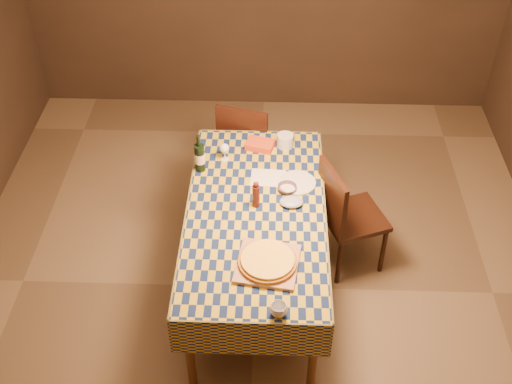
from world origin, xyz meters
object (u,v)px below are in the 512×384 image
wine_bottle (200,157)px  bowl (287,189)px  dining_table (256,220)px  white_plate (297,183)px  cutting_board (268,264)px  pizza (268,261)px  chair_far (246,144)px  chair_right (344,213)px

wine_bottle → bowl: bearing=-19.0°
dining_table → white_plate: white_plate is taller
cutting_board → white_plate: bearing=76.1°
pizza → white_plate: (0.19, 0.77, -0.03)m
dining_table → pizza: pizza is taller
cutting_board → pizza: (-0.00, -0.00, 0.03)m
cutting_board → white_plate: cutting_board is taller
cutting_board → wine_bottle: bearing=118.8°
pizza → white_plate: size_ratio=1.82×
bowl → white_plate: bearing=48.8°
dining_table → pizza: (0.09, -0.48, 0.12)m
cutting_board → bowl: bowl is taller
chair_far → chair_right: 1.10m
dining_table → chair_far: size_ratio=1.98×
wine_bottle → chair_right: 1.12m
dining_table → chair_far: (-0.11, 1.08, -0.17)m
chair_far → chair_right: bearing=-47.3°
bowl → white_plate: (0.07, 0.08, -0.01)m
pizza → wine_bottle: size_ratio=1.60×
pizza → white_plate: 0.80m
bowl → chair_right: chair_right is taller
dining_table → chair_far: chair_far is taller
bowl → chair_far: size_ratio=0.14×
white_plate → chair_right: chair_right is taller
cutting_board → chair_far: chair_far is taller
white_plate → chair_far: 0.91m
wine_bottle → chair_right: (1.04, -0.16, -0.36)m
bowl → wine_bottle: (-0.62, 0.21, 0.09)m
pizza → bowl: pizza is taller
bowl → white_plate: size_ratio=0.50×
chair_right → white_plate: bearing=176.0°
bowl → pizza: bearing=-100.0°
dining_table → bowl: bowl is taller
dining_table → wine_bottle: size_ratio=6.13×
dining_table → bowl: size_ratio=13.85×
dining_table → chair_right: (0.63, 0.27, -0.17)m
bowl → wine_bottle: size_ratio=0.44×
pizza → bowl: (0.12, 0.70, -0.02)m
chair_far → chair_right: (0.75, -0.81, 0.00)m
wine_bottle → chair_far: bearing=65.2°
bowl → wine_bottle: 0.66m
wine_bottle → chair_right: size_ratio=0.32×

